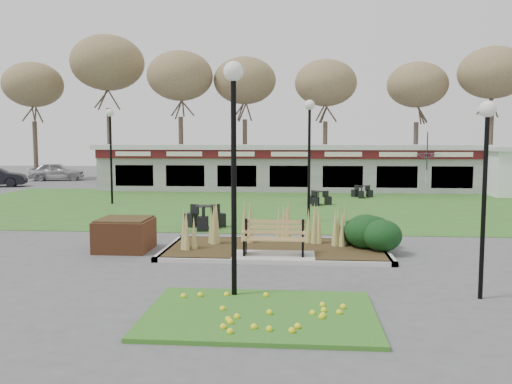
# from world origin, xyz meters

# --- Properties ---
(ground) EXTENTS (100.00, 100.00, 0.00)m
(ground) POSITION_xyz_m (0.00, 0.00, 0.00)
(ground) COLOR #515154
(ground) RESTS_ON ground
(lawn) EXTENTS (34.00, 16.00, 0.02)m
(lawn) POSITION_xyz_m (0.00, 12.00, 0.01)
(lawn) COLOR #34601E
(lawn) RESTS_ON ground
(flower_bed) EXTENTS (4.20, 3.00, 0.16)m
(flower_bed) POSITION_xyz_m (0.00, -4.60, 0.07)
(flower_bed) COLOR #24631C
(flower_bed) RESTS_ON ground
(planting_bed) EXTENTS (6.75, 3.40, 1.27)m
(planting_bed) POSITION_xyz_m (1.27, 1.35, 0.37)
(planting_bed) COLOR #302513
(planting_bed) RESTS_ON ground
(park_bench) EXTENTS (1.70, 0.66, 0.93)m
(park_bench) POSITION_xyz_m (0.00, 0.25, 0.59)
(park_bench) COLOR #A88D4B
(park_bench) RESTS_ON ground
(brick_planter) EXTENTS (1.50, 1.50, 0.95)m
(brick_planter) POSITION_xyz_m (-4.40, 1.00, 0.48)
(brick_planter) COLOR brown
(brick_planter) RESTS_ON ground
(food_pavilion) EXTENTS (24.60, 3.40, 2.90)m
(food_pavilion) POSITION_xyz_m (0.00, 19.96, 1.48)
(food_pavilion) COLOR gray
(food_pavilion) RESTS_ON ground
(tree_backdrop) EXTENTS (47.24, 5.24, 10.36)m
(tree_backdrop) POSITION_xyz_m (0.00, 28.00, 8.36)
(tree_backdrop) COLOR #47382B
(tree_backdrop) RESTS_ON ground
(lamp_post_near_left) EXTENTS (0.39, 0.39, 4.76)m
(lamp_post_near_left) POSITION_xyz_m (-0.62, -3.50, 3.47)
(lamp_post_near_left) COLOR black
(lamp_post_near_left) RESTS_ON ground
(lamp_post_near_right) EXTENTS (0.33, 0.33, 3.99)m
(lamp_post_near_right) POSITION_xyz_m (4.38, -3.10, 2.91)
(lamp_post_near_right) COLOR black
(lamp_post_near_right) RESTS_ON ground
(lamp_post_mid_right) EXTENTS (0.39, 0.39, 4.75)m
(lamp_post_mid_right) POSITION_xyz_m (1.02, 6.99, 3.46)
(lamp_post_mid_right) COLOR black
(lamp_post_mid_right) RESTS_ON ground
(lamp_post_far_left) EXTENTS (0.39, 0.39, 4.74)m
(lamp_post_far_left) POSITION_xyz_m (-8.72, 12.03, 3.45)
(lamp_post_far_left) COLOR black
(lamp_post_far_left) RESTS_ON ground
(bistro_set_a) EXTENTS (1.54, 1.39, 0.82)m
(bistro_set_a) POSITION_xyz_m (-2.77, 5.00, 0.29)
(bistro_set_a) COLOR black
(bistro_set_a) RESTS_ON ground
(bistro_set_c) EXTENTS (1.20, 1.23, 0.67)m
(bistro_set_c) POSITION_xyz_m (1.57, 12.43, 0.24)
(bistro_set_c) COLOR black
(bistro_set_c) RESTS_ON ground
(bistro_set_d) EXTENTS (1.20, 1.15, 0.65)m
(bistro_set_d) POSITION_xyz_m (4.08, 16.08, 0.24)
(bistro_set_d) COLOR black
(bistro_set_d) RESTS_ON ground
(patio_umbrella) EXTENTS (2.48, 2.51, 2.56)m
(patio_umbrella) POSITION_xyz_m (8.00, 18.00, 1.62)
(patio_umbrella) COLOR black
(patio_umbrella) RESTS_ON ground
(car_silver) EXTENTS (4.45, 2.73, 1.41)m
(car_silver) POSITION_xyz_m (-18.55, 27.00, 0.71)
(car_silver) COLOR #B6B6BB
(car_silver) RESTS_ON ground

